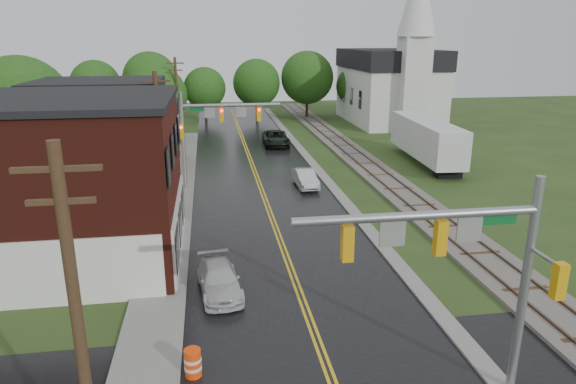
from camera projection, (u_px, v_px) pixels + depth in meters
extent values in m
cube|color=black|center=(256.00, 176.00, 42.31)|extent=(10.00, 90.00, 0.02)
cube|color=gray|center=(309.00, 160.00, 47.83)|extent=(0.80, 70.00, 0.12)
cube|color=gray|center=(176.00, 197.00, 36.68)|extent=(2.40, 50.00, 0.12)
cube|color=#4B1710|center=(30.00, 186.00, 25.13)|extent=(14.00, 10.00, 8.00)
cube|color=silver|center=(179.00, 225.00, 26.89)|extent=(0.10, 9.50, 3.00)
cube|color=black|center=(17.00, 100.00, 23.93)|extent=(14.30, 10.30, 0.30)
cube|color=tan|center=(105.00, 152.00, 35.98)|extent=(8.00, 7.00, 6.40)
cube|color=#3F0F0C|center=(137.00, 141.00, 44.93)|extent=(7.00, 6.00, 4.40)
cube|color=silver|center=(388.00, 96.00, 67.87)|extent=(10.00, 16.00, 7.00)
cube|color=black|center=(390.00, 59.00, 66.51)|extent=(10.40, 16.40, 2.40)
cube|color=silver|center=(412.00, 86.00, 59.73)|extent=(3.20, 3.20, 11.00)
cube|color=#59544C|center=(356.00, 157.00, 48.48)|extent=(3.20, 80.00, 0.20)
cube|color=#4C3828|center=(349.00, 156.00, 48.34)|extent=(0.10, 80.00, 0.12)
cube|color=#4C3828|center=(364.00, 155.00, 48.55)|extent=(0.10, 80.00, 0.12)
cylinder|color=gray|center=(524.00, 290.00, 15.62)|extent=(0.28, 0.28, 7.20)
cylinder|color=gray|center=(418.00, 216.00, 14.33)|extent=(7.20, 0.26, 0.26)
cube|color=orange|center=(440.00, 238.00, 14.64)|extent=(0.32, 0.30, 1.05)
cube|color=orange|center=(347.00, 243.00, 14.24)|extent=(0.32, 0.30, 1.05)
cube|color=gray|center=(469.00, 229.00, 14.71)|extent=(0.75, 0.06, 0.75)
cube|color=gray|center=(392.00, 234.00, 14.37)|extent=(0.75, 0.06, 0.75)
cube|color=#0C5926|center=(494.00, 220.00, 14.74)|extent=(1.40, 0.04, 0.30)
cylinder|color=gray|center=(183.00, 142.00, 37.61)|extent=(0.28, 0.28, 7.20)
cylinder|color=gray|center=(231.00, 105.00, 37.38)|extent=(7.20, 0.26, 0.26)
cube|color=orange|center=(222.00, 115.00, 37.48)|extent=(0.32, 0.30, 1.05)
cube|color=orange|center=(259.00, 114.00, 37.88)|extent=(0.32, 0.30, 1.05)
cube|color=gray|center=(210.00, 113.00, 37.29)|extent=(0.75, 0.06, 0.75)
cube|color=gray|center=(241.00, 112.00, 37.63)|extent=(0.75, 0.06, 0.75)
cube|color=#0C5926|center=(199.00, 109.00, 37.12)|extent=(1.40, 0.04, 0.30)
sphere|color=#FF0C0C|center=(221.00, 111.00, 37.21)|extent=(0.20, 0.20, 0.20)
cylinder|color=#382616|center=(79.00, 335.00, 11.64)|extent=(0.28, 0.28, 9.00)
cube|color=#382616|center=(57.00, 169.00, 10.51)|extent=(1.80, 0.12, 0.12)
cube|color=#382616|center=(61.00, 201.00, 10.71)|extent=(1.40, 0.12, 0.12)
cylinder|color=#382616|center=(160.00, 144.00, 32.44)|extent=(0.28, 0.28, 9.00)
cube|color=#382616|center=(155.00, 81.00, 31.31)|extent=(1.80, 0.12, 0.12)
cube|color=#382616|center=(156.00, 93.00, 31.51)|extent=(1.40, 0.12, 0.12)
cylinder|color=#382616|center=(177.00, 102.00, 53.24)|extent=(0.28, 0.28, 9.00)
cube|color=#382616|center=(175.00, 63.00, 52.11)|extent=(1.80, 0.12, 0.12)
cube|color=#382616|center=(175.00, 70.00, 52.31)|extent=(1.40, 0.12, 0.12)
cylinder|color=black|center=(30.00, 158.00, 41.06)|extent=(0.36, 0.36, 3.42)
sphere|color=#1A4714|center=(22.00, 105.00, 39.85)|extent=(7.60, 7.60, 7.60)
sphere|color=#1A4714|center=(29.00, 114.00, 39.75)|extent=(5.32, 5.32, 5.32)
cylinder|color=black|center=(101.00, 141.00, 49.32)|extent=(0.36, 0.36, 2.70)
sphere|color=#1A4714|center=(97.00, 107.00, 48.36)|extent=(6.00, 6.00, 6.00)
sphere|color=#1A4714|center=(104.00, 113.00, 48.22)|extent=(4.20, 4.20, 4.20)
cylinder|color=black|center=(159.00, 128.00, 55.70)|extent=(0.36, 0.36, 2.88)
sphere|color=#1A4714|center=(157.00, 96.00, 54.68)|extent=(6.40, 6.40, 6.40)
sphere|color=#1A4714|center=(163.00, 101.00, 54.55)|extent=(4.48, 4.48, 4.48)
imported|color=black|center=(276.00, 138.00, 53.73)|extent=(2.71, 5.61, 1.54)
imported|color=silver|center=(305.00, 178.00, 38.97)|extent=(1.58, 4.06, 1.32)
imported|color=silver|center=(219.00, 280.00, 22.83)|extent=(2.18, 4.42, 1.23)
cube|color=black|center=(448.00, 172.00, 41.75)|extent=(2.09, 1.31, 0.80)
cylinder|color=gray|center=(411.00, 152.00, 49.10)|extent=(0.16, 0.16, 0.80)
cube|color=silver|center=(426.00, 138.00, 45.59)|extent=(3.41, 12.58, 3.11)
cylinder|color=#FA410B|center=(193.00, 363.00, 17.20)|extent=(0.57, 0.57, 1.01)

